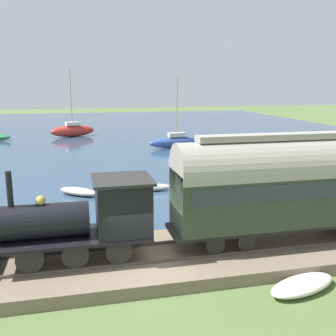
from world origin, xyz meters
name	(u,v)px	position (x,y,z in m)	size (l,w,h in m)	color
ground_plane	(141,276)	(0.00, 0.00, 0.00)	(200.00, 200.00, 0.00)	#516B38
harbor_water	(92,133)	(43.57, 0.00, 0.00)	(80.00, 80.00, 0.01)	#2D4760
rail_embankment	(138,261)	(0.81, 0.00, 0.24)	(4.90, 56.00, 0.60)	#756651
steam_locomotive	(87,215)	(0.81, 1.86, 2.25)	(2.27, 6.18, 3.46)	black
passenger_coach	(293,181)	(0.81, -6.52, 3.07)	(2.25, 10.42, 4.48)	black
sailboat_red	(73,130)	(40.46, 2.63, 0.83)	(3.25, 6.08, 8.83)	#B72D23
sailboat_blue	(177,142)	(28.35, -8.63, 0.69)	(2.05, 6.50, 7.60)	#335199
rowboat_far_out	(79,191)	(11.57, 2.16, 0.25)	(2.52, 2.83, 0.48)	#B7B2A3
rowboat_mid_harbor	(149,187)	(11.55, -2.41, 0.25)	(1.05, 3.01, 0.47)	silver
rowboat_near_shore	(127,216)	(6.33, -0.26, 0.21)	(0.75, 2.64, 0.40)	beige
rowboat_off_pier	(19,231)	(5.32, 5.00, 0.18)	(1.70, 3.00, 0.33)	silver
beached_dinghy	(302,285)	(-2.32, -5.25, 0.22)	(1.88, 3.00, 0.44)	beige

